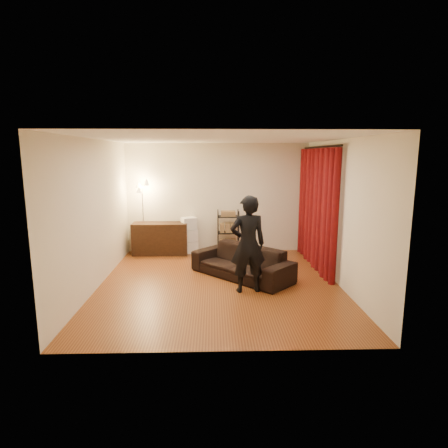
{
  "coord_description": "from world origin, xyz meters",
  "views": [
    {
      "loc": [
        -0.11,
        -6.8,
        2.42
      ],
      "look_at": [
        0.1,
        0.3,
        1.1
      ],
      "focal_mm": 30.0,
      "sensor_mm": 36.0,
      "label": 1
    }
  ],
  "objects_px": {
    "person": "(248,244)",
    "media_cabinet": "(160,238)",
    "sofa": "(242,262)",
    "storage_boxes": "(189,235)",
    "floor_lamp": "(143,218)",
    "wire_shelf": "(228,232)"
  },
  "relations": [
    {
      "from": "wire_shelf",
      "to": "floor_lamp",
      "type": "distance_m",
      "value": 2.1
    },
    {
      "from": "person",
      "to": "floor_lamp",
      "type": "relative_size",
      "value": 0.97
    },
    {
      "from": "media_cabinet",
      "to": "floor_lamp",
      "type": "height_order",
      "value": "floor_lamp"
    },
    {
      "from": "wire_shelf",
      "to": "floor_lamp",
      "type": "height_order",
      "value": "floor_lamp"
    },
    {
      "from": "storage_boxes",
      "to": "floor_lamp",
      "type": "xyz_separation_m",
      "value": [
        -1.11,
        -0.1,
        0.45
      ]
    },
    {
      "from": "floor_lamp",
      "to": "media_cabinet",
      "type": "bearing_deg",
      "value": 2.24
    },
    {
      "from": "sofa",
      "to": "media_cabinet",
      "type": "xyz_separation_m",
      "value": [
        -1.87,
        1.84,
        0.08
      ]
    },
    {
      "from": "sofa",
      "to": "person",
      "type": "height_order",
      "value": "person"
    },
    {
      "from": "media_cabinet",
      "to": "storage_boxes",
      "type": "xyz_separation_m",
      "value": [
        0.71,
        0.08,
        0.06
      ]
    },
    {
      "from": "sofa",
      "to": "storage_boxes",
      "type": "bearing_deg",
      "value": 165.96
    },
    {
      "from": "media_cabinet",
      "to": "sofa",
      "type": "bearing_deg",
      "value": -43.93
    },
    {
      "from": "person",
      "to": "floor_lamp",
      "type": "xyz_separation_m",
      "value": [
        -2.31,
        2.63,
        0.03
      ]
    },
    {
      "from": "sofa",
      "to": "person",
      "type": "distance_m",
      "value": 0.98
    },
    {
      "from": "person",
      "to": "floor_lamp",
      "type": "bearing_deg",
      "value": -57.03
    },
    {
      "from": "person",
      "to": "storage_boxes",
      "type": "bearing_deg",
      "value": -74.63
    },
    {
      "from": "sofa",
      "to": "media_cabinet",
      "type": "height_order",
      "value": "media_cabinet"
    },
    {
      "from": "sofa",
      "to": "person",
      "type": "relative_size",
      "value": 1.21
    },
    {
      "from": "wire_shelf",
      "to": "media_cabinet",
      "type": "bearing_deg",
      "value": 158.83
    },
    {
      "from": "person",
      "to": "media_cabinet",
      "type": "height_order",
      "value": "person"
    },
    {
      "from": "sofa",
      "to": "storage_boxes",
      "type": "xyz_separation_m",
      "value": [
        -1.16,
        1.92,
        0.14
      ]
    },
    {
      "from": "storage_boxes",
      "to": "wire_shelf",
      "type": "distance_m",
      "value": 0.98
    },
    {
      "from": "person",
      "to": "wire_shelf",
      "type": "height_order",
      "value": "person"
    }
  ]
}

